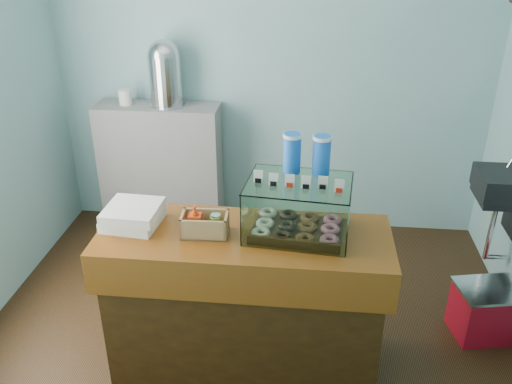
# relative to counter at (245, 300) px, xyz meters

# --- Properties ---
(ground) EXTENTS (3.50, 3.50, 0.00)m
(ground) POSITION_rel_counter_xyz_m (0.00, 0.25, -0.46)
(ground) COLOR black
(ground) RESTS_ON ground
(room_shell) EXTENTS (3.54, 3.04, 2.82)m
(room_shell) POSITION_rel_counter_xyz_m (0.03, 0.26, 1.25)
(room_shell) COLOR #7FB3B9
(room_shell) RESTS_ON ground
(counter) EXTENTS (1.60, 0.60, 0.90)m
(counter) POSITION_rel_counter_xyz_m (0.00, 0.00, 0.00)
(counter) COLOR #3D240B
(counter) RESTS_ON ground
(back_shelf) EXTENTS (1.00, 0.32, 1.10)m
(back_shelf) POSITION_rel_counter_xyz_m (-0.90, 1.57, 0.09)
(back_shelf) COLOR gray
(back_shelf) RESTS_ON ground
(display_case) EXTENTS (0.59, 0.46, 0.52)m
(display_case) POSITION_rel_counter_xyz_m (0.29, 0.08, 0.62)
(display_case) COLOR #362010
(display_case) RESTS_ON counter
(condiment_crate) EXTENTS (0.26, 0.16, 0.18)m
(condiment_crate) POSITION_rel_counter_xyz_m (-0.22, -0.02, 0.50)
(condiment_crate) COLOR tan
(condiment_crate) RESTS_ON counter
(pastry_boxes) EXTENTS (0.32, 0.32, 0.12)m
(pastry_boxes) POSITION_rel_counter_xyz_m (-0.63, 0.04, 0.50)
(pastry_boxes) COLOR white
(pastry_boxes) RESTS_ON counter
(coffee_urn) EXTENTS (0.28, 0.28, 0.52)m
(coffee_urn) POSITION_rel_counter_xyz_m (-0.81, 1.58, 0.92)
(coffee_urn) COLOR silver
(coffee_urn) RESTS_ON back_shelf
(red_cooler) EXTENTS (0.46, 0.39, 0.36)m
(red_cooler) POSITION_rel_counter_xyz_m (1.51, 0.40, -0.28)
(red_cooler) COLOR red
(red_cooler) RESTS_ON ground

